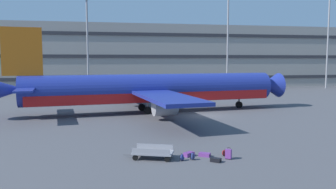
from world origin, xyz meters
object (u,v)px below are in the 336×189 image
suitcase_black (205,155)px  backpack_large (193,156)px  backpack_teal (224,153)px  airliner (151,90)px  suitcase_upright (216,160)px  suitcase_scuffed (189,154)px  backpack_purple (182,158)px  baggage_cart (153,152)px  suitcase_laid_flat (228,154)px

suitcase_black → backpack_large: 1.19m
suitcase_black → backpack_teal: 1.34m
airliner → suitcase_upright: bearing=-87.9°
suitcase_upright → backpack_teal: bearing=49.4°
suitcase_scuffed → backpack_large: (0.02, -0.86, 0.08)m
backpack_teal → suitcase_upright: bearing=-130.6°
suitcase_upright → backpack_large: 1.51m
suitcase_black → backpack_purple: (-1.72, -0.68, 0.09)m
backpack_teal → baggage_cart: (-4.81, 0.32, 0.22)m
backpack_large → baggage_cart: bearing=163.0°
suitcase_scuffed → backpack_purple: 1.15m
airliner → baggage_cart: size_ratio=11.12×
backpack_large → backpack_purple: size_ratio=1.05×
suitcase_black → backpack_large: bearing=-148.6°
suitcase_upright → backpack_large: bearing=150.3°
suitcase_laid_flat → backpack_teal: size_ratio=1.57×
suitcase_black → suitcase_laid_flat: suitcase_laid_flat is taller
backpack_purple → baggage_cart: baggage_cart is taller
backpack_large → backpack_purple: backpack_large is taller
suitcase_scuffed → backpack_teal: 2.39m
suitcase_scuffed → suitcase_laid_flat: (2.35, -1.17, 0.22)m
suitcase_upright → backpack_large: (-1.31, 0.75, 0.09)m
airliner → suitcase_laid_flat: 21.49m
suitcase_laid_flat → backpack_large: (-2.33, 0.31, -0.13)m
airliner → backpack_large: (-0.52, -20.97, -2.57)m
airliner → suitcase_scuffed: size_ratio=44.90×
suitcase_laid_flat → suitcase_upright: (-1.02, -0.44, -0.22)m
baggage_cart → suitcase_black: bearing=-2.4°
suitcase_scuffed → suitcase_laid_flat: suitcase_laid_flat is taller
suitcase_upright → backpack_teal: 1.57m
airliner → backpack_purple: airliner is taller
suitcase_scuffed → backpack_large: 0.87m
suitcase_laid_flat → backpack_teal: bearing=90.1°
suitcase_scuffed → backpack_teal: (2.35, -0.42, 0.07)m
airliner → suitcase_black: 20.53m
airliner → suitcase_upright: (0.79, -21.72, -2.66)m
suitcase_black → baggage_cart: baggage_cart is taller
baggage_cart → suitcase_laid_flat: bearing=-12.5°
airliner → baggage_cart: 20.57m
airliner → suitcase_upright: 21.89m
suitcase_scuffed → suitcase_black: bearing=-13.5°
suitcase_upright → backpack_purple: (-2.02, 0.69, 0.08)m
airliner → suitcase_laid_flat: airliner is taller
airliner → suitcase_laid_flat: (1.81, -21.27, -2.44)m
suitcase_scuffed → backpack_teal: bearing=-10.2°
backpack_purple → baggage_cart: bearing=155.2°
suitcase_laid_flat → suitcase_upright: bearing=-156.6°
backpack_purple → backpack_teal: bearing=9.3°
suitcase_black → backpack_purple: backpack_purple is taller
suitcase_black → suitcase_laid_flat: 1.63m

